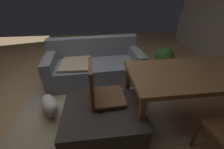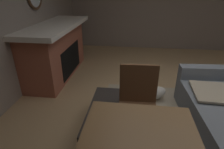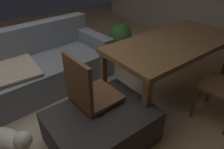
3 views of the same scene
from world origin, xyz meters
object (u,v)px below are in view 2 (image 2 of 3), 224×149
object	(u,v)px
small_dog	(150,93)
dining_chair_west	(138,101)
ottoman_coffee_table	(120,123)
fireplace	(57,50)
tv_remote	(124,108)

from	to	relation	value
small_dog	dining_chair_west	bearing A→B (deg)	-14.92
dining_chair_west	small_dog	bearing A→B (deg)	165.08
ottoman_coffee_table	small_dog	distance (m)	0.88
ottoman_coffee_table	small_dog	size ratio (longest dim) A/B	1.79
fireplace	dining_chair_west	world-z (taller)	fireplace
tv_remote	small_dog	world-z (taller)	tv_remote
fireplace	small_dog	xyz separation A→B (m)	(0.84, 1.84, -0.36)
dining_chair_west	ottoman_coffee_table	bearing A→B (deg)	-85.82
fireplace	small_dog	size ratio (longest dim) A/B	3.70
tv_remote	dining_chair_west	distance (m)	0.20
ottoman_coffee_table	dining_chair_west	bearing A→B (deg)	94.18
dining_chair_west	fireplace	bearing A→B (deg)	-134.67
tv_remote	small_dog	bearing A→B (deg)	164.97
ottoman_coffee_table	tv_remote	world-z (taller)	tv_remote
fireplace	ottoman_coffee_table	xyz separation A→B (m)	(1.63, 1.44, -0.35)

